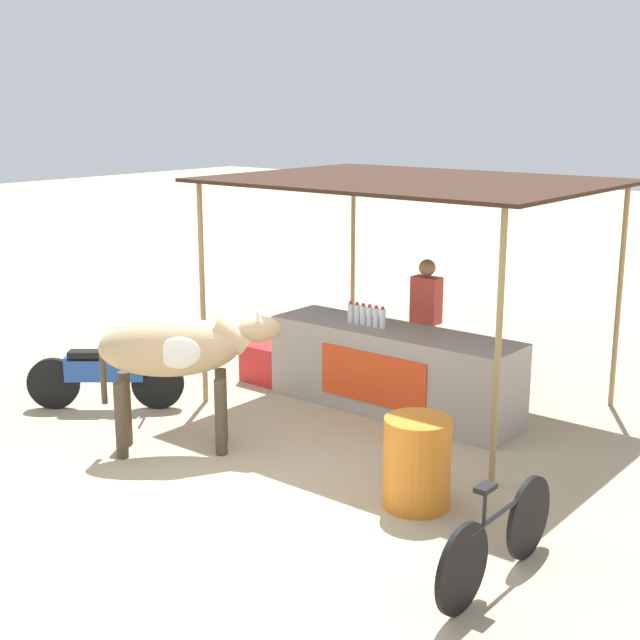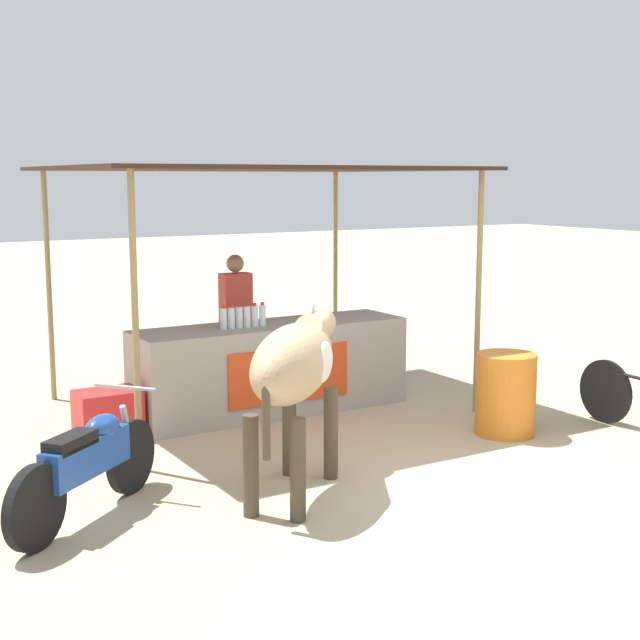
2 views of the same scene
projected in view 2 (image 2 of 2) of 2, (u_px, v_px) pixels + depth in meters
The scene contains 9 objects.
ground_plane at pixel (389, 467), 7.79m from camera, with size 60.00×60.00×0.00m, color tan.
stall_counter at pixel (271, 368), 9.57m from camera, with size 3.00×0.82×0.96m.
stall_awning at pixel (257, 177), 9.51m from camera, with size 4.20×3.20×2.62m.
water_bottle_row at pixel (243, 317), 9.26m from camera, with size 0.52×0.07×0.25m.
vendor_behind_counter at pixel (236, 325), 10.13m from camera, with size 0.34×0.22×1.65m.
cooler_box at pixel (108, 415), 8.60m from camera, with size 0.60×0.44×0.48m, color red.
water_barrel at pixel (506, 394), 8.75m from camera, with size 0.59×0.59×0.81m, color orange.
cow at pixel (296, 367), 6.99m from camera, with size 1.56×1.53×1.44m.
motorcycle_parked at pixel (88, 462), 6.57m from camera, with size 1.45×1.20×0.90m.
Camera 2 is at (-4.35, -6.12, 2.51)m, focal length 50.00 mm.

